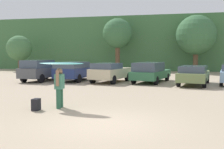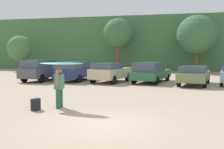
% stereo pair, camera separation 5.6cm
% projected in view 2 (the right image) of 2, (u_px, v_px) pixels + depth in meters
% --- Properties ---
extents(ground_plane, '(120.00, 120.00, 0.00)m').
position_uv_depth(ground_plane, '(103.00, 124.00, 8.26)').
color(ground_plane, tan).
extents(hillside_ridge, '(108.00, 12.00, 7.07)m').
position_uv_depth(hillside_ridge, '(161.00, 45.00, 39.35)').
color(hillside_ridge, '#427042').
rests_on(hillside_ridge, ground_plane).
extents(tree_left, '(3.17, 3.17, 4.47)m').
position_uv_depth(tree_left, '(20.00, 48.00, 33.84)').
color(tree_left, brown).
rests_on(tree_left, ground_plane).
extents(tree_center, '(3.59, 3.59, 6.46)m').
position_uv_depth(tree_center, '(118.00, 34.00, 32.45)').
color(tree_center, brown).
rests_on(tree_center, ground_plane).
extents(tree_far_right, '(4.54, 4.54, 6.60)m').
position_uv_depth(tree_far_right, '(197.00, 35.00, 30.65)').
color(tree_far_right, brown).
rests_on(tree_far_right, ground_plane).
extents(parked_car_dark_gray, '(2.21, 4.66, 1.68)m').
position_uv_depth(parked_car_dark_gray, '(42.00, 70.00, 21.30)').
color(parked_car_dark_gray, '#4C4F54').
rests_on(parked_car_dark_gray, ground_plane).
extents(parked_car_navy, '(2.47, 4.91, 1.54)m').
position_uv_depth(parked_car_navy, '(77.00, 70.00, 21.43)').
color(parked_car_navy, navy).
rests_on(parked_car_navy, ground_plane).
extents(parked_car_champagne, '(2.67, 4.26, 1.48)m').
position_uv_depth(parked_car_champagne, '(110.00, 72.00, 20.24)').
color(parked_car_champagne, beige).
rests_on(parked_car_champagne, ground_plane).
extents(parked_car_forest_green, '(2.81, 5.02, 1.53)m').
position_uv_depth(parked_car_forest_green, '(151.00, 72.00, 20.16)').
color(parked_car_forest_green, '#2D6642').
rests_on(parked_car_forest_green, ground_plane).
extents(parked_car_olive_green, '(2.56, 4.82, 1.34)m').
position_uv_depth(parked_car_olive_green, '(194.00, 74.00, 18.50)').
color(parked_car_olive_green, '#6B7F4C').
rests_on(parked_car_olive_green, ground_plane).
extents(person_adult, '(0.32, 0.63, 1.59)m').
position_uv_depth(person_adult, '(59.00, 85.00, 10.60)').
color(person_adult, '#26593F').
rests_on(person_adult, ground_plane).
extents(surfboard_teal, '(2.05, 0.82, 0.11)m').
position_uv_depth(surfboard_teal, '(60.00, 63.00, 10.57)').
color(surfboard_teal, teal).
extents(backpack_dropped, '(0.24, 0.34, 0.45)m').
position_uv_depth(backpack_dropped, '(36.00, 104.00, 10.19)').
color(backpack_dropped, black).
rests_on(backpack_dropped, ground_plane).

